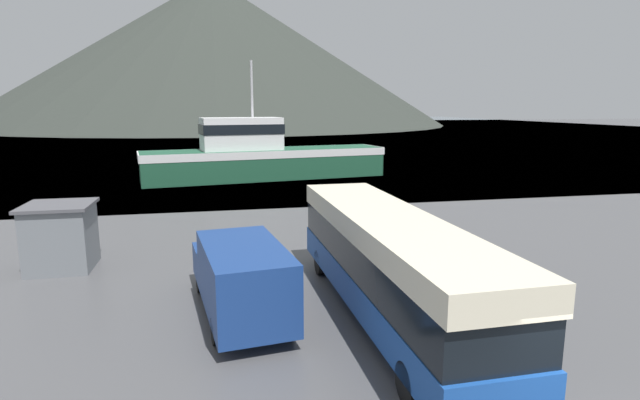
% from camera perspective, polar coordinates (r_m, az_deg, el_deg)
% --- Properties ---
extents(water_surface, '(240.00, 240.00, 0.00)m').
position_cam_1_polar(water_surface, '(149.63, -9.48, 8.23)').
color(water_surface, slate).
rests_on(water_surface, ground).
extents(hill_backdrop, '(149.64, 149.64, 46.76)m').
position_cam_1_polar(hill_backdrop, '(174.88, -12.07, 16.16)').
color(hill_backdrop, '#2D332D').
rests_on(hill_backdrop, ground).
extents(tour_bus, '(2.62, 11.93, 3.06)m').
position_cam_1_polar(tour_bus, '(14.57, 7.82, -6.83)').
color(tour_bus, '#194799').
rests_on(tour_bus, ground).
extents(delivery_van, '(2.92, 6.50, 2.28)m').
position_cam_1_polar(delivery_van, '(14.92, -9.09, -8.53)').
color(delivery_van, navy).
rests_on(delivery_van, ground).
extents(fishing_boat, '(20.90, 7.48, 9.75)m').
position_cam_1_polar(fishing_boat, '(42.64, -6.76, 5.03)').
color(fishing_boat, '#1E5138').
rests_on(fishing_boat, water_surface).
extents(storage_bin, '(1.53, 1.17, 1.11)m').
position_cam_1_polar(storage_bin, '(20.85, 13.87, -5.00)').
color(storage_bin, teal).
rests_on(storage_bin, ground).
extents(dock_kiosk, '(2.43, 2.41, 2.51)m').
position_cam_1_polar(dock_kiosk, '(21.20, -27.51, -3.70)').
color(dock_kiosk, slate).
rests_on(dock_kiosk, ground).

